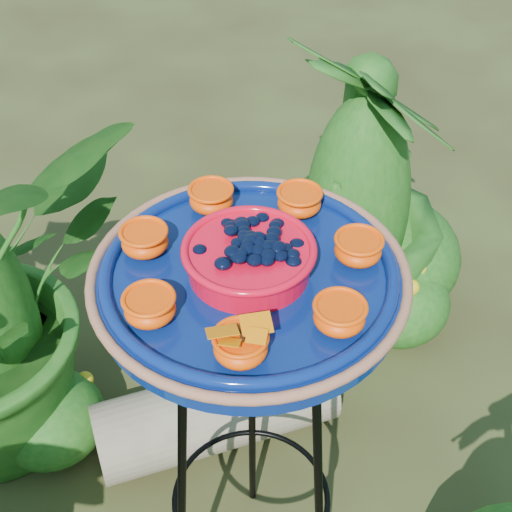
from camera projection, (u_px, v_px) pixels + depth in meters
The scene contains 4 objects.
tripod_stand at pixel (251, 430), 1.26m from camera, with size 0.39×0.39×0.87m.
feeder_dish at pixel (249, 273), 1.01m from camera, with size 0.55×0.55×0.10m.
driftwood_log at pixel (216, 412), 1.80m from camera, with size 0.20×0.20×0.60m, color gray.
shrub_back_right at pixel (358, 194), 1.93m from camera, with size 0.49×0.49×0.88m, color #164C14.
Camera 1 is at (-0.12, -0.81, 1.59)m, focal length 50.00 mm.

